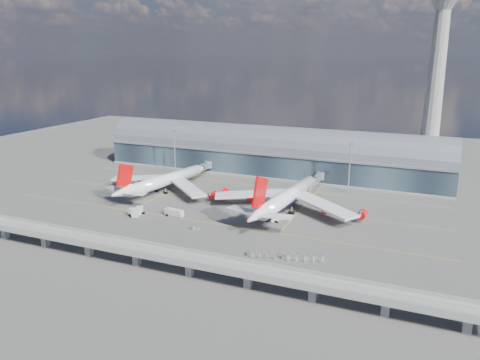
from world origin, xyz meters
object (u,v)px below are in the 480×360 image
at_px(service_truck_0, 137,212).
at_px(cargo_train_2, 261,255).
at_px(service_truck_1, 134,212).
at_px(control_tower, 435,87).
at_px(airliner_right, 286,198).
at_px(cargo_train_0, 195,228).
at_px(service_truck_4, 272,194).
at_px(service_truck_3, 275,218).
at_px(service_truck_5, 304,191).
at_px(service_truck_2, 174,213).
at_px(cargo_train_1, 303,257).
at_px(airliner_left, 163,181).
at_px(floodlight_mast_right, 350,167).
at_px(floodlight_mast_left, 175,151).

bearing_deg(service_truck_0, cargo_train_2, -30.86).
distance_m(service_truck_0, service_truck_1, 1.30).
bearing_deg(cargo_train_2, control_tower, -9.27).
relative_size(airliner_right, cargo_train_0, 16.47).
bearing_deg(cargo_train_0, service_truck_0, 95.89).
distance_m(service_truck_0, service_truck_4, 66.15).
bearing_deg(service_truck_1, service_truck_4, -38.20).
relative_size(service_truck_1, service_truck_3, 0.94).
bearing_deg(service_truck_3, airliner_right, 120.60).
bearing_deg(service_truck_5, service_truck_2, -160.99).
relative_size(service_truck_2, service_truck_5, 1.33).
relative_size(cargo_train_0, cargo_train_1, 0.31).
bearing_deg(airliner_left, service_truck_5, 30.93).
distance_m(control_tower, floodlight_mast_right, 58.76).
height_order(service_truck_0, service_truck_5, service_truck_0).
height_order(floodlight_mast_left, cargo_train_0, floodlight_mast_left).
xyz_separation_m(airliner_right, service_truck_2, (-42.70, -25.14, -4.41)).
relative_size(control_tower, service_truck_2, 11.49).
relative_size(airliner_right, service_truck_4, 12.12).
xyz_separation_m(floodlight_mast_left, cargo_train_0, (52.79, -74.40, -12.88)).
bearing_deg(service_truck_4, floodlight_mast_right, 19.19).
xyz_separation_m(service_truck_5, cargo_train_1, (20.14, -74.90, -0.60)).
bearing_deg(service_truck_2, floodlight_mast_left, 37.00).
xyz_separation_m(airliner_left, airliner_right, (66.46, -4.11, 0.22)).
bearing_deg(cargo_train_1, service_truck_1, 96.18).
height_order(service_truck_3, cargo_train_2, service_truck_3).
height_order(service_truck_2, service_truck_5, service_truck_2).
height_order(service_truck_3, service_truck_4, service_truck_4).
xyz_separation_m(service_truck_4, cargo_train_0, (-14.23, -53.36, -0.89)).
bearing_deg(service_truck_1, cargo_train_2, -100.21).
bearing_deg(airliner_right, service_truck_3, -86.87).
height_order(floodlight_mast_left, service_truck_0, floodlight_mast_left).
distance_m(airliner_right, service_truck_3, 14.71).
xyz_separation_m(service_truck_0, cargo_train_1, (78.40, -15.87, -0.66)).
xyz_separation_m(airliner_right, cargo_train_1, (20.51, -46.55, -5.06)).
height_order(airliner_right, cargo_train_1, airliner_right).
xyz_separation_m(cargo_train_0, cargo_train_1, (47.34, -10.73, 0.24)).
bearing_deg(floodlight_mast_left, service_truck_0, -72.58).
bearing_deg(service_truck_1, service_truck_3, -68.11).
bearing_deg(floodlight_mast_left, cargo_train_1, -40.37).
relative_size(service_truck_0, service_truck_5, 1.20).
distance_m(cargo_train_0, cargo_train_1, 48.54).
relative_size(service_truck_0, service_truck_3, 1.38).
relative_size(airliner_left, cargo_train_0, 14.91).
relative_size(floodlight_mast_right, airliner_right, 0.35).
xyz_separation_m(floodlight_mast_right, service_truck_3, (-20.95, -52.53, -12.25)).
bearing_deg(cargo_train_1, airliner_left, 76.78).
height_order(service_truck_2, service_truck_4, service_truck_4).
distance_m(floodlight_mast_right, service_truck_0, 105.20).
relative_size(floodlight_mast_right, airliner_left, 0.39).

